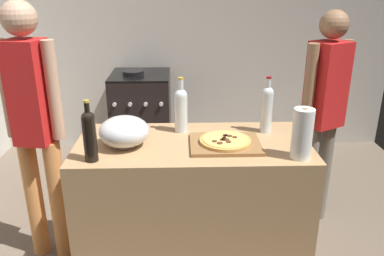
% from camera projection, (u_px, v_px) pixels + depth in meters
% --- Properties ---
extents(ground_plane, '(4.46, 3.41, 0.02)m').
position_uv_depth(ground_plane, '(183.00, 214.00, 3.19)').
color(ground_plane, '#6B5B4C').
extents(kitchen_wall_rear, '(4.46, 0.10, 2.60)m').
position_uv_depth(kitchen_wall_rear, '(181.00, 27.00, 4.08)').
color(kitchen_wall_rear, beige).
rests_on(kitchen_wall_rear, ground_plane).
extents(counter, '(1.36, 0.65, 0.88)m').
position_uv_depth(counter, '(192.00, 207.00, 2.46)').
color(counter, tan).
rests_on(counter, ground_plane).
extents(cutting_board, '(0.40, 0.32, 0.02)m').
position_uv_depth(cutting_board, '(225.00, 144.00, 2.25)').
color(cutting_board, olive).
rests_on(cutting_board, counter).
extents(pizza, '(0.29, 0.29, 0.03)m').
position_uv_depth(pizza, '(225.00, 141.00, 2.25)').
color(pizza, tan).
rests_on(pizza, cutting_board).
extents(mixing_bowl, '(0.29, 0.29, 0.17)m').
position_uv_depth(mixing_bowl, '(124.00, 131.00, 2.22)').
color(mixing_bowl, '#B2B2B7').
rests_on(mixing_bowl, counter).
extents(paper_towel_roll, '(0.11, 0.11, 0.28)m').
position_uv_depth(paper_towel_roll, '(302.00, 134.00, 2.06)').
color(paper_towel_roll, white).
rests_on(paper_towel_roll, counter).
extents(wine_bottle_amber, '(0.08, 0.08, 0.34)m').
position_uv_depth(wine_bottle_amber, '(181.00, 108.00, 2.41)').
color(wine_bottle_amber, silver).
rests_on(wine_bottle_amber, counter).
extents(wine_bottle_dark, '(0.07, 0.07, 0.33)m').
position_uv_depth(wine_bottle_dark, '(89.00, 134.00, 2.02)').
color(wine_bottle_dark, black).
rests_on(wine_bottle_dark, counter).
extents(wine_bottle_green, '(0.07, 0.07, 0.35)m').
position_uv_depth(wine_bottle_green, '(267.00, 107.00, 2.40)').
color(wine_bottle_green, silver).
rests_on(wine_bottle_green, counter).
extents(stove, '(0.57, 0.61, 0.95)m').
position_uv_depth(stove, '(142.00, 117.00, 4.00)').
color(stove, black).
rests_on(stove, ground_plane).
extents(person_in_stripes, '(0.37, 0.23, 1.68)m').
position_uv_depth(person_in_stripes, '(35.00, 122.00, 2.40)').
color(person_in_stripes, '#D88C4C').
rests_on(person_in_stripes, ground_plane).
extents(person_in_red, '(0.37, 0.29, 1.59)m').
position_uv_depth(person_in_red, '(324.00, 108.00, 2.79)').
color(person_in_red, slate).
rests_on(person_in_red, ground_plane).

